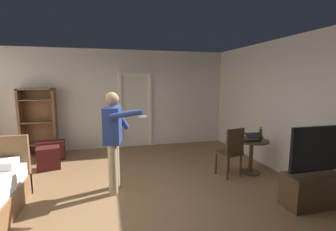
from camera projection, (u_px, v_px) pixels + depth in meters
The scene contains 13 objects.
ground_plane at pixel (127, 203), 3.75m from camera, with size 7.14×7.14×0.00m, color olive.
wall_back at pixel (116, 99), 6.72m from camera, with size 6.57×0.12×2.74m, color silver.
wall_right at pixel (304, 110), 4.35m from camera, with size 0.12×6.73×2.74m, color silver.
doorway_frame at pixel (136, 104), 6.80m from camera, with size 0.93×0.08×2.13m.
bookshelf at pixel (38, 119), 6.09m from camera, with size 0.85×0.32×1.70m.
tv_flatscreen at pixel (320, 182), 3.65m from camera, with size 1.18×0.40×1.24m.
side_table at pixel (251, 151), 4.90m from camera, with size 0.68×0.68×0.70m.
laptop at pixel (252, 138), 4.81m from camera, with size 0.34×0.35×0.16m.
bottle_on_table at pixel (261, 135), 4.81m from camera, with size 0.06×0.06×0.28m.
wooden_chair at pixel (231, 150), 4.69m from camera, with size 0.51×0.51×0.99m.
person_blue_shirt at pixel (114, 135), 4.02m from camera, with size 0.69×0.69×1.71m.
suitcase_dark at pixel (52, 150), 5.76m from camera, with size 0.58×0.30×0.46m, color #4C1919.
suitcase_small at pixel (49, 158), 5.17m from camera, with size 0.46×0.36×0.48m, color #4C1919.
Camera 1 is at (-0.25, -3.56, 1.90)m, focal length 25.58 mm.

